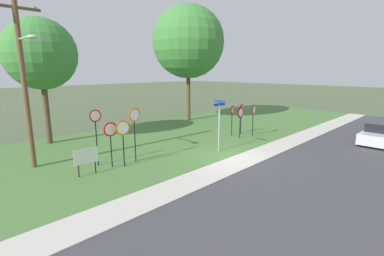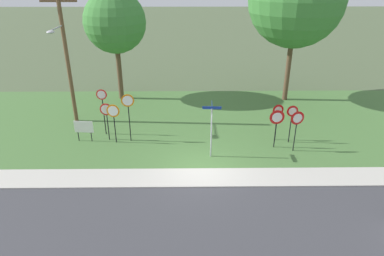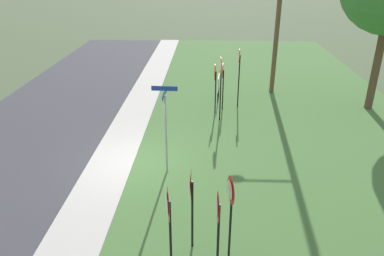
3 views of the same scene
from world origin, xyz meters
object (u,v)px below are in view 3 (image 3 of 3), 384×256
(stop_sign_far_center, at_px, (239,67))
(yield_sign_near_right, at_px, (230,199))
(utility_pole, at_px, (276,4))
(notice_board, at_px, (219,84))
(stop_sign_far_left, at_px, (220,75))
(yield_sign_far_right, at_px, (191,191))
(stop_sign_near_left, at_px, (215,78))
(yield_sign_near_left, at_px, (217,218))
(stop_sign_near_right, at_px, (223,76))
(yield_sign_far_left, at_px, (168,213))
(street_name_post, at_px, (166,123))

(stop_sign_far_center, distance_m, yield_sign_near_right, 10.11)
(stop_sign_far_center, distance_m, utility_pole, 3.96)
(yield_sign_near_right, height_order, notice_board, yield_sign_near_right)
(stop_sign_far_left, height_order, yield_sign_far_right, stop_sign_far_left)
(stop_sign_far_left, bearing_deg, yield_sign_near_right, -5.97)
(stop_sign_near_left, height_order, yield_sign_near_left, stop_sign_near_left)
(utility_pole, bearing_deg, yield_sign_far_right, -16.89)
(stop_sign_near_left, bearing_deg, stop_sign_far_center, 132.32)
(stop_sign_far_center, xyz_separation_m, yield_sign_far_right, (9.79, -1.82, -0.36))
(stop_sign_near_left, xyz_separation_m, yield_sign_near_right, (9.24, 0.20, -0.07))
(stop_sign_far_left, bearing_deg, yield_sign_far_right, -12.31)
(stop_sign_near_right, relative_size, yield_sign_far_left, 0.97)
(yield_sign_far_right, xyz_separation_m, notice_board, (-10.79, 0.92, -0.83))
(stop_sign_far_center, relative_size, notice_board, 2.27)
(street_name_post, distance_m, utility_pole, 10.12)
(stop_sign_far_left, height_order, street_name_post, street_name_post)
(stop_sign_far_center, distance_m, yield_sign_far_left, 10.99)
(yield_sign_far_right, relative_size, utility_pole, 0.26)
(stop_sign_near_right, relative_size, yield_sign_near_left, 1.00)
(stop_sign_near_right, relative_size, utility_pole, 0.27)
(stop_sign_near_left, relative_size, stop_sign_far_center, 0.82)
(stop_sign_near_left, xyz_separation_m, stop_sign_near_right, (-0.47, 0.36, -0.06))
(stop_sign_near_left, xyz_separation_m, yield_sign_far_left, (9.93, -1.13, 0.04))
(stop_sign_far_left, relative_size, yield_sign_far_right, 1.28)
(utility_pole, bearing_deg, stop_sign_near_left, -43.12)
(stop_sign_near_left, bearing_deg, notice_board, 178.93)
(stop_sign_near_right, relative_size, yield_sign_far_right, 1.01)
(notice_board, bearing_deg, yield_sign_far_left, -1.90)
(stop_sign_near_left, bearing_deg, stop_sign_far_left, 19.54)
(stop_sign_near_left, xyz_separation_m, yield_sign_far_right, (8.97, -0.70, -0.04))
(yield_sign_far_right, distance_m, notice_board, 10.86)
(street_name_post, height_order, utility_pole, utility_pole)
(stop_sign_near_left, relative_size, street_name_post, 0.77)
(street_name_post, xyz_separation_m, notice_board, (-7.18, 1.90, -0.97))
(stop_sign_near_right, distance_m, stop_sign_far_left, 1.37)
(yield_sign_near_right, bearing_deg, yield_sign_far_right, -117.33)
(stop_sign_near_right, distance_m, stop_sign_far_center, 0.91)
(stop_sign_far_left, bearing_deg, yield_sign_near_left, -7.88)
(yield_sign_near_left, xyz_separation_m, utility_pole, (-13.14, 3.09, 2.91))
(yield_sign_near_left, bearing_deg, stop_sign_far_center, 170.14)
(yield_sign_far_right, bearing_deg, stop_sign_near_left, 173.53)
(stop_sign_near_left, distance_m, notice_board, 2.03)
(yield_sign_far_right, distance_m, street_name_post, 3.74)
(stop_sign_near_right, xyz_separation_m, utility_pole, (-2.72, 2.63, 2.94))
(stop_sign_far_left, height_order, yield_sign_far_left, stop_sign_far_left)
(stop_sign_near_right, bearing_deg, yield_sign_near_left, 0.63)
(yield_sign_far_right, relative_size, street_name_post, 0.74)
(street_name_post, xyz_separation_m, utility_pole, (-8.54, 4.67, 2.78))
(street_name_post, height_order, notice_board, street_name_post)
(notice_board, bearing_deg, stop_sign_near_left, -2.19)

